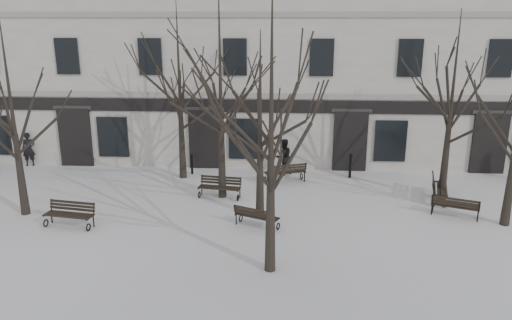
# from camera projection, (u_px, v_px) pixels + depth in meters

# --- Properties ---
(ground) EXTENTS (100.00, 100.00, 0.00)m
(ground) POSITION_uv_depth(u_px,v_px,m) (271.00, 238.00, 16.89)
(ground) COLOR white
(ground) RESTS_ON ground
(building) EXTENTS (40.40, 10.20, 11.40)m
(building) POSITION_uv_depth(u_px,v_px,m) (280.00, 48.00, 27.79)
(building) COLOR beige
(building) RESTS_ON ground
(tree_0) EXTENTS (5.19, 5.19, 7.41)m
(tree_0) POSITION_uv_depth(u_px,v_px,m) (9.00, 92.00, 17.66)
(tree_0) COLOR black
(tree_0) RESTS_ON ground
(tree_1) EXTENTS (4.76, 4.76, 6.80)m
(tree_1) POSITION_uv_depth(u_px,v_px,m) (260.00, 105.00, 17.38)
(tree_1) COLOR black
(tree_1) RESTS_ON ground
(tree_2) EXTENTS (5.70, 5.70, 8.15)m
(tree_2) POSITION_uv_depth(u_px,v_px,m) (271.00, 99.00, 13.34)
(tree_2) COLOR black
(tree_2) RESTS_ON ground
(tree_4) EXTENTS (5.51, 5.51, 7.87)m
(tree_4) POSITION_uv_depth(u_px,v_px,m) (179.00, 71.00, 21.86)
(tree_4) COLOR black
(tree_4) RESTS_ON ground
(tree_5) EXTENTS (6.00, 6.00, 8.58)m
(tree_5) POSITION_uv_depth(u_px,v_px,m) (220.00, 66.00, 19.23)
(tree_5) COLOR black
(tree_5) RESTS_ON ground
(tree_6) EXTENTS (5.26, 5.26, 7.51)m
(tree_6) POSITION_uv_depth(u_px,v_px,m) (453.00, 85.00, 19.15)
(tree_6) COLOR black
(tree_6) RESTS_ON ground
(bench_0) EXTENTS (1.84, 0.92, 0.89)m
(bench_0) POSITION_uv_depth(u_px,v_px,m) (70.00, 213.00, 17.69)
(bench_0) COLOR black
(bench_0) RESTS_ON ground
(bench_1) EXTENTS (1.68, 1.19, 0.81)m
(bench_1) POSITION_uv_depth(u_px,v_px,m) (256.00, 216.00, 17.58)
(bench_1) COLOR black
(bench_1) RESTS_ON ground
(bench_2) EXTENTS (1.77, 1.17, 0.85)m
(bench_2) POSITION_uv_depth(u_px,v_px,m) (455.00, 206.00, 18.47)
(bench_2) COLOR black
(bench_2) RESTS_ON ground
(bench_3) EXTENTS (1.80, 0.88, 0.87)m
(bench_3) POSITION_uv_depth(u_px,v_px,m) (220.00, 187.00, 20.52)
(bench_3) COLOR black
(bench_3) RESTS_ON ground
(bench_4) EXTENTS (1.93, 1.25, 0.93)m
(bench_4) POSITION_uv_depth(u_px,v_px,m) (286.00, 172.00, 22.36)
(bench_4) COLOR black
(bench_4) RESTS_ON ground
(bench_5) EXTENTS (1.14, 1.98, 0.95)m
(bench_5) POSITION_uv_depth(u_px,v_px,m) (438.00, 187.00, 20.31)
(bench_5) COLOR black
(bench_5) RESTS_ON ground
(bollard_a) EXTENTS (0.13, 0.13, 0.98)m
(bollard_a) POSITION_uv_depth(u_px,v_px,m) (192.00, 163.00, 23.60)
(bollard_a) COLOR black
(bollard_a) RESTS_ON ground
(bollard_b) EXTENTS (0.15, 0.15, 1.15)m
(bollard_b) POSITION_uv_depth(u_px,v_px,m) (350.00, 165.00, 23.00)
(bollard_b) COLOR black
(bollard_b) RESTS_ON ground
(pedestrian_a) EXTENTS (0.70, 0.54, 1.68)m
(pedestrian_a) POSITION_uv_depth(u_px,v_px,m) (31.00, 165.00, 25.07)
(pedestrian_a) COLOR black
(pedestrian_a) RESTS_ON ground
(pedestrian_b) EXTENTS (1.06, 1.01, 1.72)m
(pedestrian_b) POSITION_uv_depth(u_px,v_px,m) (283.00, 174.00, 23.67)
(pedestrian_b) COLOR black
(pedestrian_b) RESTS_ON ground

